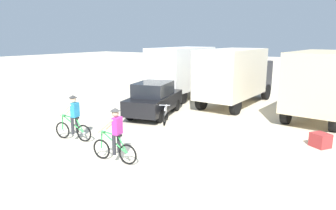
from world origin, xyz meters
The scene contains 9 objects.
ground_plane centered at (0.00, 0.00, 0.00)m, with size 120.00×120.00×0.00m, color beige.
box_truck_white_box centered at (-3.72, 10.44, 1.87)m, with size 2.45×6.77×3.35m.
box_truck_cream_rv centered at (0.11, 9.72, 1.87)m, with size 2.62×6.83×3.35m.
box_truck_tan_camper centered at (4.89, 9.24, 1.87)m, with size 2.89×6.91×3.35m.
sedan_parked centered at (-2.46, 4.94, 0.88)m, with size 2.72×4.50×1.76m.
cyclist_orange_shirt centered at (-2.78, -0.02, 0.85)m, with size 1.71×0.55×1.82m.
cyclist_cowboy_hat centered at (0.09, -0.75, 0.85)m, with size 1.73×0.52×1.82m.
bicycle_spare centered at (-1.18, 4.11, 0.40)m, with size 0.86×1.57×0.97m.
supply_crate centered at (5.50, 4.45, 0.26)m, with size 0.54×0.61×0.52m, color #9E2D2D.
Camera 1 is at (6.65, -7.68, 3.97)m, focal length 32.64 mm.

